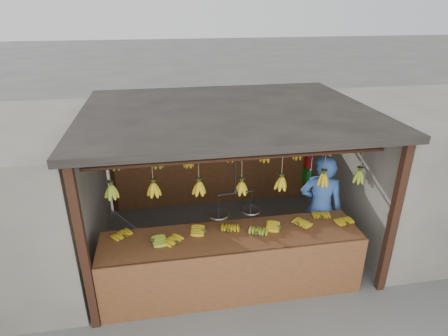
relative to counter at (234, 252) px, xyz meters
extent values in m
plane|color=#5B5B57|center=(0.12, 1.23, -0.71)|extent=(80.00, 80.00, 0.00)
cube|color=black|center=(-1.88, -0.27, 0.44)|extent=(0.10, 0.10, 2.30)
cube|color=black|center=(2.12, -0.27, 0.44)|extent=(0.10, 0.10, 2.30)
cube|color=black|center=(-1.88, 2.73, 0.44)|extent=(0.10, 0.10, 2.30)
cube|color=black|center=(2.12, 2.73, 0.44)|extent=(0.10, 0.10, 2.30)
cube|color=black|center=(0.12, 1.23, 1.64)|extent=(4.30, 3.30, 0.10)
cylinder|color=black|center=(0.12, 0.23, 1.29)|extent=(4.00, 0.05, 0.05)
cylinder|color=black|center=(0.12, 1.23, 1.29)|extent=(4.00, 0.05, 0.05)
cylinder|color=black|center=(0.12, 2.23, 1.29)|extent=(4.00, 0.05, 0.05)
cube|color=brown|center=(0.12, 2.73, 0.19)|extent=(4.00, 0.06, 1.80)
cube|color=slate|center=(3.72, 1.23, 0.44)|extent=(3.00, 3.00, 2.30)
cube|color=brown|center=(-0.01, 0.13, 0.15)|extent=(3.62, 0.80, 0.08)
cube|color=brown|center=(-0.01, -0.28, -0.26)|extent=(3.62, 0.04, 0.90)
cube|color=black|center=(-1.72, -0.23, -0.30)|extent=(0.07, 0.07, 0.82)
cube|color=black|center=(1.70, -0.23, -0.30)|extent=(0.07, 0.07, 0.82)
cube|color=black|center=(-1.72, 0.48, -0.30)|extent=(0.07, 0.07, 0.82)
cube|color=black|center=(1.70, 0.48, -0.30)|extent=(0.07, 0.07, 0.82)
ellipsoid|color=gold|center=(-1.45, 0.30, 0.22)|extent=(0.29, 0.30, 0.06)
ellipsoid|color=#92A523|center=(-1.09, 0.11, 0.22)|extent=(0.27, 0.22, 0.06)
ellipsoid|color=gold|center=(-0.77, 0.05, 0.22)|extent=(0.29, 0.30, 0.06)
ellipsoid|color=gold|center=(-0.38, 0.27, 0.22)|extent=(0.27, 0.22, 0.06)
ellipsoid|color=gold|center=(-0.03, 0.19, 0.22)|extent=(0.24, 0.28, 0.06)
ellipsoid|color=#92A523|center=(0.33, 0.05, 0.22)|extent=(0.26, 0.29, 0.06)
ellipsoid|color=gold|center=(0.68, 0.18, 0.22)|extent=(0.29, 0.25, 0.06)
ellipsoid|color=gold|center=(0.97, 0.18, 0.22)|extent=(0.30, 0.28, 0.06)
ellipsoid|color=gold|center=(1.39, 0.30, 0.22)|extent=(0.21, 0.26, 0.06)
ellipsoid|color=gold|center=(1.68, 0.08, 0.22)|extent=(0.22, 0.27, 0.06)
ellipsoid|color=#92A523|center=(-1.54, 0.21, 0.96)|extent=(0.16, 0.16, 0.28)
ellipsoid|color=gold|center=(-1.02, 0.19, 0.96)|extent=(0.16, 0.16, 0.28)
ellipsoid|color=gold|center=(-0.44, 0.24, 0.90)|extent=(0.16, 0.16, 0.28)
ellipsoid|color=gold|center=(0.14, 0.26, 0.85)|extent=(0.16, 0.16, 0.28)
ellipsoid|color=gold|center=(0.67, 0.21, 0.90)|extent=(0.16, 0.16, 0.28)
ellipsoid|color=gold|center=(1.29, 0.23, 0.89)|extent=(0.16, 0.16, 0.28)
ellipsoid|color=#92A523|center=(1.85, 0.26, 0.87)|extent=(0.16, 0.16, 0.28)
ellipsoid|color=gold|center=(-1.57, 1.19, 0.94)|extent=(0.16, 0.16, 0.28)
ellipsoid|color=#92A523|center=(-0.96, 1.26, 0.88)|extent=(0.16, 0.16, 0.28)
ellipsoid|color=gold|center=(-0.49, 1.24, 0.87)|extent=(0.16, 0.16, 0.28)
ellipsoid|color=gold|center=(0.17, 1.27, 0.91)|extent=(0.16, 0.16, 0.28)
ellipsoid|color=gold|center=(0.73, 1.21, 0.88)|extent=(0.16, 0.16, 0.28)
ellipsoid|color=gold|center=(1.30, 1.26, 0.87)|extent=(0.16, 0.16, 0.28)
ellipsoid|color=gold|center=(1.80, 1.22, 0.90)|extent=(0.16, 0.16, 0.28)
ellipsoid|color=#92A523|center=(-1.53, 2.19, 0.97)|extent=(0.16, 0.16, 0.28)
ellipsoid|color=gold|center=(-0.99, 2.26, 0.92)|extent=(0.16, 0.16, 0.28)
ellipsoid|color=gold|center=(-0.42, 2.22, 0.85)|extent=(0.16, 0.16, 0.28)
ellipsoid|color=gold|center=(0.14, 2.25, 0.94)|extent=(0.16, 0.16, 0.28)
ellipsoid|color=gold|center=(0.69, 2.19, 0.91)|extent=(0.16, 0.16, 0.28)
ellipsoid|color=#92A523|center=(1.25, 2.23, 0.94)|extent=(0.16, 0.16, 0.28)
ellipsoid|color=#92A523|center=(1.85, 2.25, 0.96)|extent=(0.16, 0.16, 0.28)
cylinder|color=black|center=(0.05, 0.23, 1.04)|extent=(0.02, 0.02, 0.49)
cylinder|color=black|center=(0.05, 0.23, 0.79)|extent=(0.51, 0.07, 0.02)
cylinder|color=silver|center=(-0.19, 0.20, 0.49)|extent=(0.27, 0.27, 0.02)
cylinder|color=silver|center=(0.28, 0.25, 0.49)|extent=(0.27, 0.27, 0.02)
imported|color=#3359A5|center=(1.50, 0.63, 0.18)|extent=(0.77, 0.64, 1.79)
cube|color=yellow|center=(2.06, 2.58, 0.76)|extent=(0.08, 0.26, 0.34)
cube|color=#1426BF|center=(2.06, 2.58, 0.43)|extent=(0.08, 0.26, 0.34)
cube|color=red|center=(2.06, 2.58, 0.18)|extent=(0.08, 0.26, 0.34)
cube|color=#199926|center=(2.06, 2.58, -0.21)|extent=(0.08, 0.26, 0.34)
camera|label=1|loc=(-0.87, -4.13, 3.14)|focal=30.00mm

